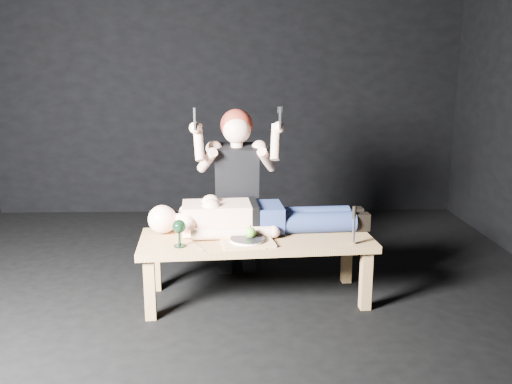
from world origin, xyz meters
TOP-DOWN VIEW (x-y plane):
  - ground at (0.00, 0.00)m, footprint 5.00×5.00m
  - back_wall at (0.00, 2.50)m, footprint 5.00×0.00m
  - table at (0.27, 0.13)m, footprint 1.60×0.70m
  - lying_man at (0.30, 0.28)m, footprint 1.52×0.57m
  - kneeling_woman at (0.14, 0.62)m, footprint 0.73×0.81m
  - serving_tray at (0.21, -0.02)m, footprint 0.37×0.29m
  - plate at (0.21, -0.02)m, footprint 0.26×0.26m
  - apple at (0.23, -0.01)m, footprint 0.07×0.07m
  - goblet at (-0.22, -0.06)m, footprint 0.09×0.09m
  - fork_flat at (-0.10, -0.09)m, footprint 0.08×0.16m
  - knife_flat at (0.33, -0.04)m, footprint 0.02×0.17m
  - spoon_flat at (0.27, 0.05)m, footprint 0.14×0.12m
  - carving_knife at (0.90, -0.04)m, footprint 0.04×0.04m

SIDE VIEW (x-z plane):
  - ground at x=0.00m, z-range 0.00..0.00m
  - table at x=0.27m, z-range 0.00..0.45m
  - fork_flat at x=-0.10m, z-range 0.45..0.46m
  - knife_flat at x=0.33m, z-range 0.45..0.46m
  - spoon_flat at x=0.27m, z-range 0.45..0.46m
  - serving_tray at x=0.21m, z-range 0.45..0.47m
  - plate at x=0.21m, z-range 0.47..0.49m
  - apple at x=0.23m, z-range 0.49..0.56m
  - goblet at x=-0.22m, z-range 0.45..0.63m
  - lying_man at x=0.30m, z-range 0.45..0.70m
  - carving_knife at x=0.90m, z-range 0.45..0.70m
  - kneeling_woman at x=0.14m, z-range 0.00..1.32m
  - back_wall at x=0.00m, z-range -1.00..4.00m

